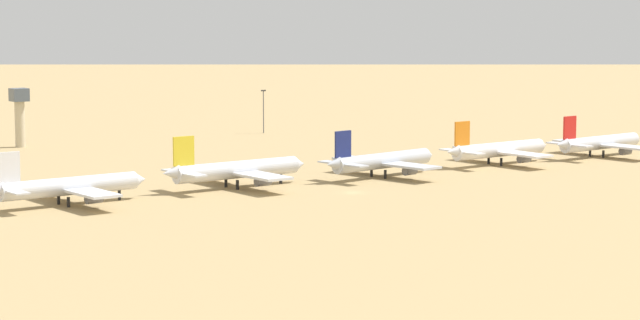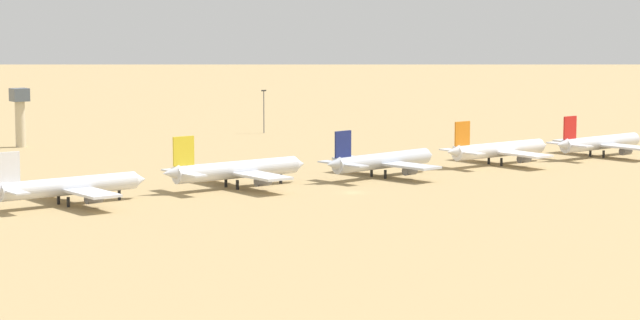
% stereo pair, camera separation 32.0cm
% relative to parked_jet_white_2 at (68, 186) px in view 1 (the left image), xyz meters
% --- Properties ---
extents(ground, '(4000.00, 4000.00, 0.00)m').
position_rel_parked_jet_white_2_xyz_m(ground, '(64.73, -20.36, -4.31)').
color(ground, tan).
extents(ridge_far_east, '(313.91, 291.81, 96.11)m').
position_rel_parked_jet_white_2_xyz_m(ridge_far_east, '(640.16, 977.66, 43.74)').
color(ridge_far_east, slate).
rests_on(ridge_far_east, ground).
extents(parked_jet_white_2, '(39.80, 33.47, 13.15)m').
position_rel_parked_jet_white_2_xyz_m(parked_jet_white_2, '(0.00, 0.00, 0.00)').
color(parked_jet_white_2, silver).
rests_on(parked_jet_white_2, ground).
extents(parked_jet_yellow_3, '(41.85, 35.16, 13.83)m').
position_rel_parked_jet_white_2_xyz_m(parked_jet_yellow_3, '(45.19, 2.20, 0.22)').
color(parked_jet_yellow_3, silver).
rests_on(parked_jet_yellow_3, ground).
extents(parked_jet_navy_4, '(40.19, 34.21, 13.30)m').
position_rel_parked_jet_white_2_xyz_m(parked_jet_navy_4, '(87.05, -2.33, 0.05)').
color(parked_jet_navy_4, silver).
rests_on(parked_jet_navy_4, ground).
extents(parked_jet_orange_5, '(39.93, 33.57, 13.19)m').
position_rel_parked_jet_white_2_xyz_m(parked_jet_orange_5, '(130.61, 0.24, 0.01)').
color(parked_jet_orange_5, white).
rests_on(parked_jet_orange_5, ground).
extents(parked_jet_red_6, '(39.56, 33.41, 13.06)m').
position_rel_parked_jet_white_2_xyz_m(parked_jet_red_6, '(168.71, -2.76, -0.03)').
color(parked_jet_red_6, silver).
rests_on(parked_jet_red_6, ground).
extents(control_tower, '(5.20, 5.20, 18.96)m').
position_rel_parked_jet_white_2_xyz_m(control_tower, '(34.89, 121.15, 7.13)').
color(control_tower, '#C6B793').
rests_on(control_tower, ground).
extents(light_pole_west, '(1.80, 0.50, 15.51)m').
position_rel_parked_jet_white_2_xyz_m(light_pole_west, '(123.57, 115.80, 4.65)').
color(light_pole_west, '#59595E').
rests_on(light_pole_west, ground).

